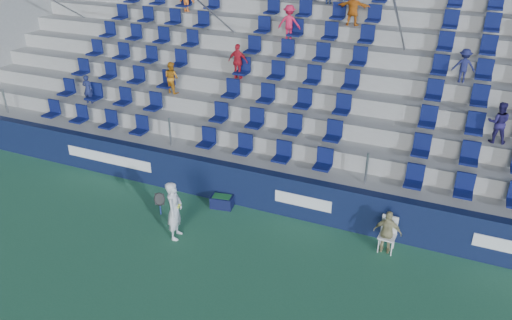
# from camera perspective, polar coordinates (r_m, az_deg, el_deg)

# --- Properties ---
(ground) EXTENTS (70.00, 70.00, 0.00)m
(ground) POSITION_cam_1_polar(r_m,az_deg,el_deg) (12.22, -6.26, -12.46)
(ground) COLOR #30714C
(ground) RESTS_ON ground
(sponsor_wall) EXTENTS (24.00, 0.32, 1.20)m
(sponsor_wall) POSITION_cam_1_polar(r_m,az_deg,el_deg) (14.19, -0.17, -3.24)
(sponsor_wall) COLOR #10193B
(sponsor_wall) RESTS_ON ground
(grandstand) EXTENTS (24.00, 8.17, 6.63)m
(grandstand) POSITION_cam_1_polar(r_m,az_deg,el_deg) (17.96, 6.43, 8.56)
(grandstand) COLOR #969691
(grandstand) RESTS_ON ground
(tennis_player) EXTENTS (0.69, 0.67, 1.62)m
(tennis_player) POSITION_cam_1_polar(r_m,az_deg,el_deg) (12.97, -9.30, -5.69)
(tennis_player) COLOR silver
(tennis_player) RESTS_ON ground
(line_judge_chair) EXTENTS (0.42, 0.43, 0.92)m
(line_judge_chair) POSITION_cam_1_polar(r_m,az_deg,el_deg) (12.96, 14.89, -7.86)
(line_judge_chair) COLOR white
(line_judge_chair) RESTS_ON ground
(line_judge) EXTENTS (0.69, 0.30, 1.17)m
(line_judge) POSITION_cam_1_polar(r_m,az_deg,el_deg) (12.81, 14.80, -7.98)
(line_judge) COLOR tan
(line_judge) RESTS_ON ground
(ball_bin) EXTENTS (0.69, 0.51, 0.36)m
(ball_bin) POSITION_cam_1_polar(r_m,az_deg,el_deg) (14.41, -3.90, -4.69)
(ball_bin) COLOR #0E1236
(ball_bin) RESTS_ON ground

